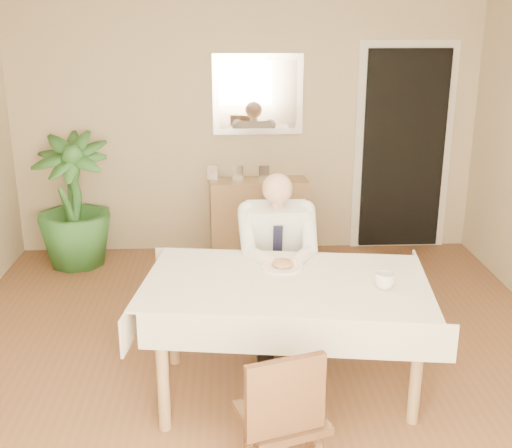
{
  "coord_description": "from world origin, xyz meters",
  "views": [
    {
      "loc": [
        -0.19,
        -3.69,
        2.27
      ],
      "look_at": [
        0.0,
        0.35,
        0.95
      ],
      "focal_mm": 45.0,
      "sensor_mm": 36.0,
      "label": 1
    }
  ],
  "objects_px": {
    "chair_far": "(275,269)",
    "coffee_mug": "(385,281)",
    "chair_near": "(283,416)",
    "potted_palm": "(73,201)",
    "sideboard": "(259,217)",
    "seated_man": "(278,255)",
    "dining_table": "(286,293)"
  },
  "relations": [
    {
      "from": "chair_far",
      "to": "seated_man",
      "type": "distance_m",
      "value": 0.36
    },
    {
      "from": "chair_near",
      "to": "potted_palm",
      "type": "height_order",
      "value": "potted_palm"
    },
    {
      "from": "dining_table",
      "to": "potted_palm",
      "type": "height_order",
      "value": "potted_palm"
    },
    {
      "from": "sideboard",
      "to": "potted_palm",
      "type": "distance_m",
      "value": 1.77
    },
    {
      "from": "chair_far",
      "to": "sideboard",
      "type": "xyz_separation_m",
      "value": [
        -0.04,
        1.59,
        -0.09
      ]
    },
    {
      "from": "chair_near",
      "to": "potted_palm",
      "type": "xyz_separation_m",
      "value": [
        -1.68,
        3.18,
        0.17
      ]
    },
    {
      "from": "chair_far",
      "to": "chair_near",
      "type": "bearing_deg",
      "value": -89.09
    },
    {
      "from": "chair_near",
      "to": "sideboard",
      "type": "height_order",
      "value": "chair_near"
    },
    {
      "from": "sideboard",
      "to": "potted_palm",
      "type": "relative_size",
      "value": 0.75
    },
    {
      "from": "chair_far",
      "to": "potted_palm",
      "type": "relative_size",
      "value": 0.67
    },
    {
      "from": "seated_man",
      "to": "dining_table",
      "type": "bearing_deg",
      "value": -90.0
    },
    {
      "from": "potted_palm",
      "to": "coffee_mug",
      "type": "bearing_deg",
      "value": -45.59
    },
    {
      "from": "potted_palm",
      "to": "sideboard",
      "type": "bearing_deg",
      "value": 6.98
    },
    {
      "from": "sideboard",
      "to": "chair_near",
      "type": "bearing_deg",
      "value": -94.34
    },
    {
      "from": "seated_man",
      "to": "potted_palm",
      "type": "xyz_separation_m",
      "value": [
        -1.78,
        1.66,
        -0.07
      ]
    },
    {
      "from": "sideboard",
      "to": "potted_palm",
      "type": "height_order",
      "value": "potted_palm"
    },
    {
      "from": "chair_near",
      "to": "potted_palm",
      "type": "bearing_deg",
      "value": 100.12
    },
    {
      "from": "chair_far",
      "to": "sideboard",
      "type": "distance_m",
      "value": 1.6
    },
    {
      "from": "dining_table",
      "to": "coffee_mug",
      "type": "xyz_separation_m",
      "value": [
        0.56,
        -0.14,
        0.13
      ]
    },
    {
      "from": "dining_table",
      "to": "chair_near",
      "type": "distance_m",
      "value": 0.96
    },
    {
      "from": "chair_far",
      "to": "coffee_mug",
      "type": "distance_m",
      "value": 1.2
    },
    {
      "from": "dining_table",
      "to": "sideboard",
      "type": "height_order",
      "value": "same"
    },
    {
      "from": "dining_table",
      "to": "seated_man",
      "type": "distance_m",
      "value": 0.59
    },
    {
      "from": "coffee_mug",
      "to": "sideboard",
      "type": "bearing_deg",
      "value": 103.07
    },
    {
      "from": "chair_far",
      "to": "potted_palm",
      "type": "bearing_deg",
      "value": 146.06
    },
    {
      "from": "chair_far",
      "to": "potted_palm",
      "type": "height_order",
      "value": "potted_palm"
    },
    {
      "from": "coffee_mug",
      "to": "sideboard",
      "type": "height_order",
      "value": "coffee_mug"
    },
    {
      "from": "chair_near",
      "to": "chair_far",
      "type": "bearing_deg",
      "value": 69.26
    },
    {
      "from": "seated_man",
      "to": "chair_far",
      "type": "bearing_deg",
      "value": 90.0
    },
    {
      "from": "dining_table",
      "to": "sideboard",
      "type": "relative_size",
      "value": 1.96
    },
    {
      "from": "chair_far",
      "to": "chair_near",
      "type": "distance_m",
      "value": 1.81
    },
    {
      "from": "dining_table",
      "to": "coffee_mug",
      "type": "height_order",
      "value": "coffee_mug"
    }
  ]
}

